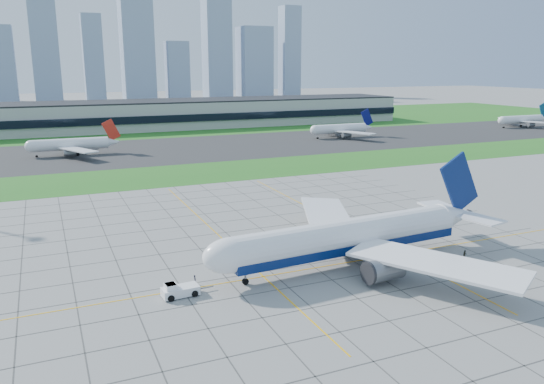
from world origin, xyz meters
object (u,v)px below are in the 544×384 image
(crew_near, at_px, (195,280))
(distant_jet_2, at_px, (341,129))
(airliner, at_px, (349,237))
(distant_jet_3, at_px, (522,119))
(distant_jet_1, at_px, (72,144))
(pushback_tug, at_px, (178,290))
(crew_far, at_px, (465,255))

(crew_near, bearing_deg, distant_jet_2, -32.24)
(airliner, xyz_separation_m, distant_jet_3, (211.30, 150.89, -0.62))
(distant_jet_2, bearing_deg, distant_jet_1, -178.15)
(crew_near, xyz_separation_m, distant_jet_3, (239.41, 148.98, 3.65))
(pushback_tug, bearing_deg, distant_jet_1, 88.78)
(pushback_tug, distance_m, distant_jet_3, 286.82)
(crew_near, relative_size, distant_jet_2, 0.04)
(pushback_tug, bearing_deg, crew_far, -9.16)
(pushback_tug, height_order, distant_jet_3, distant_jet_3)
(airliner, xyz_separation_m, distant_jet_2, (88.82, 152.36, -0.62))
(distant_jet_2, height_order, distant_jet_3, same)
(distant_jet_1, bearing_deg, distant_jet_2, 1.85)
(airliner, distance_m, distant_jet_3, 259.65)
(pushback_tug, xyz_separation_m, distant_jet_3, (242.97, 152.38, 3.45))
(crew_far, height_order, distant_jet_3, distant_jet_3)
(distant_jet_3, bearing_deg, pushback_tug, -147.91)
(pushback_tug, xyz_separation_m, distant_jet_1, (-6.61, 149.74, 3.45))
(crew_far, relative_size, distant_jet_1, 0.04)
(airliner, bearing_deg, pushback_tug, 178.94)
(distant_jet_2, bearing_deg, pushback_tug, -128.07)
(crew_near, bearing_deg, distant_jet_3, -52.49)
(crew_near, distance_m, distant_jet_2, 190.58)
(crew_far, bearing_deg, pushback_tug, -172.93)
(airliner, relative_size, crew_near, 36.04)
(distant_jet_3, bearing_deg, airliner, -144.47)
(distant_jet_1, relative_size, distant_jet_2, 1.00)
(airliner, relative_size, distant_jet_3, 1.41)
(crew_near, xyz_separation_m, crew_far, (49.23, -8.40, 0.02))
(crew_far, bearing_deg, distant_jet_1, 123.49)
(crew_far, height_order, distant_jet_2, distant_jet_2)
(distant_jet_1, bearing_deg, distant_jet_3, 0.60)
(crew_near, bearing_deg, distant_jet_1, 9.59)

